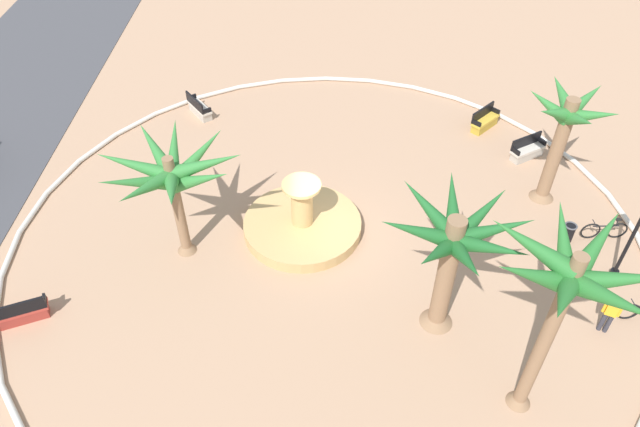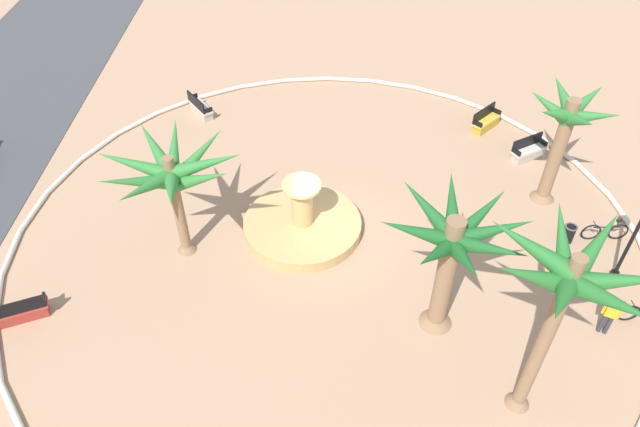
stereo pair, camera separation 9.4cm
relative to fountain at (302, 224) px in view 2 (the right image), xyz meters
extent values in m
plane|color=tan|center=(-0.25, -0.93, -0.32)|extent=(80.00, 80.00, 0.00)
torus|color=silver|center=(-0.25, -0.93, -0.22)|extent=(23.01, 23.01, 0.20)
cylinder|color=tan|center=(0.00, 0.00, -0.09)|extent=(4.37, 4.37, 0.45)
cylinder|color=teal|center=(0.00, 0.00, -0.13)|extent=(3.84, 3.84, 0.34)
cylinder|color=tan|center=(0.00, 0.00, 0.96)|extent=(0.79, 0.79, 1.65)
cylinder|color=#E0B370|center=(0.00, 0.00, 1.85)|extent=(1.40, 1.40, 0.12)
cylinder|color=#8E6B4C|center=(-1.05, 4.13, 1.75)|extent=(0.36, 0.36, 4.12)
cone|color=#8E6B4C|center=(-1.05, 4.13, -0.07)|extent=(0.69, 0.69, 0.50)
cone|color=#337F38|center=(0.05, 4.21, 3.33)|extent=(2.46, 0.73, 1.46)
cone|color=#337F38|center=(-0.09, 4.78, 3.49)|extent=(2.35, 1.84, 1.18)
cone|color=#337F38|center=(-0.94, 5.27, 3.46)|extent=(0.80, 2.50, 1.23)
cone|color=#337F38|center=(-1.65, 5.05, 3.32)|extent=(1.79, 2.33, 1.48)
cone|color=#337F38|center=(-2.08, 4.62, 3.45)|extent=(2.46, 1.56, 1.24)
cone|color=#337F38|center=(-2.15, 3.85, 3.43)|extent=(2.51, 1.14, 1.28)
cone|color=#337F38|center=(-1.44, 3.14, 3.26)|extent=(1.39, 2.43, 1.59)
cone|color=#337F38|center=(-0.95, 2.98, 3.49)|extent=(0.77, 2.50, 1.18)
cone|color=#337F38|center=(-0.26, 3.39, 3.30)|extent=(2.14, 2.06, 1.52)
cylinder|color=#8E6B4C|center=(-7.02, -6.29, 2.68)|extent=(0.37, 0.37, 5.99)
cone|color=#8E6B4C|center=(-7.02, -6.29, -0.07)|extent=(0.69, 0.69, 0.50)
cone|color=#28702D|center=(-6.12, -6.33, 5.15)|extent=(2.11, 0.65, 1.54)
cone|color=#28702D|center=(-6.44, -5.46, 5.40)|extent=(1.70, 2.10, 1.09)
cone|color=#28702D|center=(-7.16, -5.36, 5.21)|extent=(0.88, 2.19, 1.42)
cone|color=#28702D|center=(-7.84, -5.78, 5.27)|extent=(2.12, 1.61, 1.33)
cone|color=#28702D|center=(-7.86, -6.75, 5.27)|extent=(2.15, 1.53, 1.32)
cone|color=#28702D|center=(-7.31, -7.21, 5.27)|extent=(1.18, 2.22, 1.32)
cone|color=#28702D|center=(-6.31, -6.95, 5.28)|extent=(1.95, 1.89, 1.30)
cylinder|color=#8E6B4C|center=(-4.20, -4.37, 1.90)|extent=(0.56, 0.56, 4.43)
cone|color=#8E6B4C|center=(-4.20, -4.37, -0.07)|extent=(1.06, 1.06, 0.50)
cone|color=#1E6028|center=(-3.16, -4.45, 3.75)|extent=(2.31, 0.75, 1.24)
cone|color=#1E6028|center=(-3.36, -3.73, 3.78)|extent=(2.16, 1.81, 1.20)
cone|color=#1E6028|center=(-4.23, -3.33, 3.72)|extent=(0.62, 2.28, 1.31)
cone|color=#1E6028|center=(-5.01, -3.76, 3.66)|extent=(2.13, 1.79, 1.41)
cone|color=#1E6028|center=(-5.21, -4.45, 3.67)|extent=(2.29, 0.75, 1.40)
cone|color=#1E6028|center=(-4.85, -5.17, 3.71)|extent=(1.86, 2.11, 1.32)
cone|color=#1E6028|center=(-4.19, -5.41, 3.75)|extent=(0.58, 2.27, 1.26)
cone|color=#1E6028|center=(-3.55, -5.16, 3.70)|extent=(1.86, 2.11, 1.34)
cylinder|color=#8E6B4C|center=(1.92, -9.45, 1.91)|extent=(0.51, 0.51, 4.46)
cone|color=#8E6B4C|center=(1.92, -9.45, -0.07)|extent=(0.96, 0.96, 0.50)
cone|color=#337F38|center=(2.73, -9.35, 3.90)|extent=(1.84, 0.78, 1.03)
cone|color=#337F38|center=(2.21, -8.77, 3.72)|extent=(1.21, 1.83, 1.33)
cone|color=#337F38|center=(1.54, -8.76, 3.83)|extent=(1.36, 1.83, 1.16)
cone|color=#337F38|center=(1.16, -9.50, 3.78)|extent=(1.81, 0.68, 1.24)
cone|color=#337F38|center=(1.45, -10.06, 3.80)|extent=(1.52, 1.75, 1.21)
cone|color=#337F38|center=(2.40, -10.09, 3.87)|extent=(1.51, 1.77, 1.08)
cube|color=#B73D33|center=(-4.13, 8.80, 0.13)|extent=(1.06, 1.67, 0.12)
cube|color=black|center=(-4.33, 8.72, 0.43)|extent=(0.67, 1.52, 0.50)
cube|color=#9C342B|center=(-4.13, 8.80, -0.12)|extent=(0.97, 1.54, 0.39)
cube|color=black|center=(-3.85, 8.10, 0.27)|extent=(0.45, 0.24, 0.24)
cube|color=beige|center=(7.87, 5.02, 0.13)|extent=(1.59, 1.35, 0.12)
cube|color=black|center=(7.74, 5.19, 0.43)|extent=(1.34, 1.01, 0.50)
cube|color=#B6ADA0|center=(7.87, 5.02, -0.12)|extent=(1.46, 1.24, 0.39)
cube|color=black|center=(8.47, 5.46, 0.27)|extent=(0.33, 0.41, 0.24)
cube|color=black|center=(7.26, 4.58, 0.27)|extent=(0.33, 0.41, 0.24)
cube|color=beige|center=(4.52, -9.51, 0.13)|extent=(1.21, 1.64, 0.12)
cube|color=black|center=(4.70, -9.41, 0.43)|extent=(0.85, 1.44, 0.50)
cube|color=#B6ADA0|center=(4.52, -9.51, -0.12)|extent=(1.12, 1.51, 0.39)
cube|color=black|center=(4.88, -10.17, 0.27)|extent=(0.43, 0.29, 0.24)
cube|color=black|center=(4.15, -8.86, 0.27)|extent=(0.43, 0.29, 0.24)
cube|color=gold|center=(6.78, -8.17, 0.13)|extent=(1.47, 1.50, 0.12)
cube|color=black|center=(6.93, -8.02, 0.43)|extent=(1.17, 1.20, 0.50)
cube|color=gold|center=(6.78, -8.17, -0.12)|extent=(1.36, 1.38, 0.39)
cube|color=black|center=(7.31, -8.71, 0.27)|extent=(0.38, 0.37, 0.24)
cube|color=black|center=(6.26, -7.63, 0.27)|extent=(0.38, 0.37, 0.24)
cylinder|color=black|center=(-2.27, -10.73, 1.49)|extent=(0.12, 0.12, 3.62)
cylinder|color=black|center=(-2.27, -10.73, -0.17)|extent=(0.28, 0.28, 0.30)
cylinder|color=black|center=(-0.48, -9.68, 0.03)|extent=(0.40, 0.40, 0.70)
torus|color=#4C4C51|center=(-0.48, -9.68, 0.38)|extent=(0.46, 0.46, 0.06)
torus|color=black|center=(-4.08, -10.46, 0.04)|extent=(0.10, 0.72, 0.72)
cylinder|color=black|center=(-4.08, -10.51, 0.41)|extent=(0.44, 0.06, 0.03)
torus|color=black|center=(-0.40, -10.51, 0.04)|extent=(0.08, 0.72, 0.72)
torus|color=black|center=(-0.37, -11.51, 0.04)|extent=(0.08, 0.72, 0.72)
cylinder|color=black|center=(-0.38, -11.01, 0.28)|extent=(0.08, 0.95, 0.05)
cylinder|color=black|center=(-0.37, -11.36, 0.43)|extent=(0.04, 0.04, 0.30)
cube|color=black|center=(-0.37, -11.36, 0.60)|extent=(0.11, 0.20, 0.06)
cylinder|color=black|center=(-0.39, -10.56, 0.41)|extent=(0.44, 0.04, 0.03)
cylinder|color=#33333D|center=(-4.56, -9.63, 0.09)|extent=(0.14, 0.14, 0.81)
cylinder|color=#33333D|center=(-4.49, -9.47, 0.09)|extent=(0.14, 0.14, 0.81)
cube|color=yellow|center=(-4.52, -9.55, 0.78)|extent=(0.33, 0.39, 0.56)
sphere|color=tan|center=(-4.52, -9.55, 1.18)|extent=(0.22, 0.22, 0.22)
cylinder|color=yellow|center=(-4.62, -9.75, 0.78)|extent=(0.09, 0.09, 0.53)
cylinder|color=yellow|center=(-4.43, -9.35, 0.78)|extent=(0.09, 0.09, 0.53)
camera|label=1|loc=(-15.61, -0.68, 14.73)|focal=32.58mm
camera|label=2|loc=(-15.61, -0.77, 14.73)|focal=32.58mm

